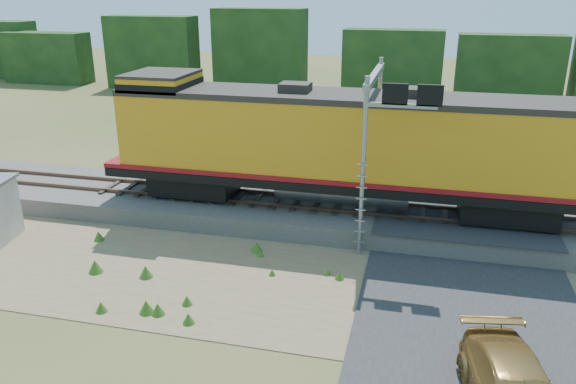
# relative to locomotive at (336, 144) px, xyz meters

# --- Properties ---
(ground) EXTENTS (140.00, 140.00, 0.00)m
(ground) POSITION_rel_locomotive_xyz_m (-1.66, -6.00, -3.58)
(ground) COLOR #475123
(ground) RESTS_ON ground
(ballast) EXTENTS (70.00, 5.00, 0.80)m
(ballast) POSITION_rel_locomotive_xyz_m (-1.66, 0.00, -3.18)
(ballast) COLOR slate
(ballast) RESTS_ON ground
(rails) EXTENTS (70.00, 1.54, 0.16)m
(rails) POSITION_rel_locomotive_xyz_m (-1.66, 0.00, -2.70)
(rails) COLOR brown
(rails) RESTS_ON ballast
(dirt_shoulder) EXTENTS (26.00, 8.00, 0.03)m
(dirt_shoulder) POSITION_rel_locomotive_xyz_m (-3.66, -5.50, -3.56)
(dirt_shoulder) COLOR #8C7754
(dirt_shoulder) RESTS_ON ground
(road) EXTENTS (7.00, 66.00, 0.86)m
(road) POSITION_rel_locomotive_xyz_m (5.34, -5.26, -3.49)
(road) COLOR #38383A
(road) RESTS_ON ground
(tree_line_north) EXTENTS (130.00, 3.00, 6.50)m
(tree_line_north) POSITION_rel_locomotive_xyz_m (-1.66, 32.00, -0.51)
(tree_line_north) COLOR black
(tree_line_north) RESTS_ON ground
(weed_clumps) EXTENTS (15.00, 6.20, 0.56)m
(weed_clumps) POSITION_rel_locomotive_xyz_m (-5.16, -5.90, -3.58)
(weed_clumps) COLOR #3A681D
(weed_clumps) RESTS_ON ground
(locomotive) EXTENTS (20.55, 3.13, 5.30)m
(locomotive) POSITION_rel_locomotive_xyz_m (0.00, 0.00, 0.00)
(locomotive) COLOR black
(locomotive) RESTS_ON rails
(signal_gantry) EXTENTS (2.71, 6.20, 6.83)m
(signal_gantry) POSITION_rel_locomotive_xyz_m (1.79, -0.66, 1.56)
(signal_gantry) COLOR gray
(signal_gantry) RESTS_ON ground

